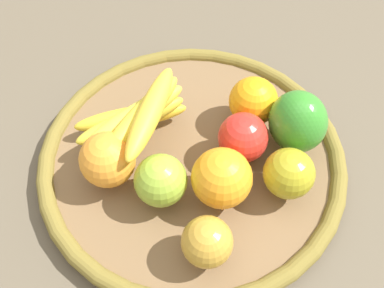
# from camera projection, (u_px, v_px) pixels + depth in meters

# --- Properties ---
(ground_plane) EXTENTS (2.40, 2.40, 0.00)m
(ground_plane) POSITION_uv_depth(u_px,v_px,m) (192.00, 164.00, 0.70)
(ground_plane) COLOR brown
(ground_plane) RESTS_ON ground
(basket) EXTENTS (0.47, 0.47, 0.03)m
(basket) POSITION_uv_depth(u_px,v_px,m) (192.00, 158.00, 0.69)
(basket) COLOR brown
(basket) RESTS_ON ground_plane
(orange_2) EXTENTS (0.09, 0.09, 0.08)m
(orange_2) POSITION_uv_depth(u_px,v_px,m) (222.00, 178.00, 0.60)
(orange_2) COLOR orange
(orange_2) RESTS_ON basket
(orange_1) EXTENTS (0.11, 0.11, 0.08)m
(orange_1) POSITION_uv_depth(u_px,v_px,m) (108.00, 160.00, 0.62)
(orange_1) COLOR orange
(orange_1) RESTS_ON basket
(apple_3) EXTENTS (0.08, 0.08, 0.07)m
(apple_3) POSITION_uv_depth(u_px,v_px,m) (243.00, 137.00, 0.64)
(apple_3) COLOR red
(apple_3) RESTS_ON basket
(banana_bunch) EXTENTS (0.16, 0.18, 0.09)m
(banana_bunch) POSITION_uv_depth(u_px,v_px,m) (138.00, 116.00, 0.66)
(banana_bunch) COLOR yellow
(banana_bunch) RESTS_ON basket
(apple_1) EXTENTS (0.10, 0.10, 0.07)m
(apple_1) POSITION_uv_depth(u_px,v_px,m) (161.00, 180.00, 0.60)
(apple_1) COLOR #90B534
(apple_1) RESTS_ON basket
(apple_0) EXTENTS (0.09, 0.09, 0.07)m
(apple_0) POSITION_uv_depth(u_px,v_px,m) (207.00, 242.00, 0.56)
(apple_0) COLOR gold
(apple_0) RESTS_ON basket
(bell_pepper) EXTENTS (0.11, 0.11, 0.10)m
(bell_pepper) POSITION_uv_depth(u_px,v_px,m) (298.00, 122.00, 0.64)
(bell_pepper) COLOR #368E2B
(bell_pepper) RESTS_ON basket
(orange_0) EXTENTS (0.10, 0.10, 0.08)m
(orange_0) POSITION_uv_depth(u_px,v_px,m) (253.00, 101.00, 0.68)
(orange_0) COLOR orange
(orange_0) RESTS_ON basket
(apple_2) EXTENTS (0.09, 0.09, 0.07)m
(apple_2) POSITION_uv_depth(u_px,v_px,m) (289.00, 173.00, 0.61)
(apple_2) COLOR #A69E20
(apple_2) RESTS_ON basket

